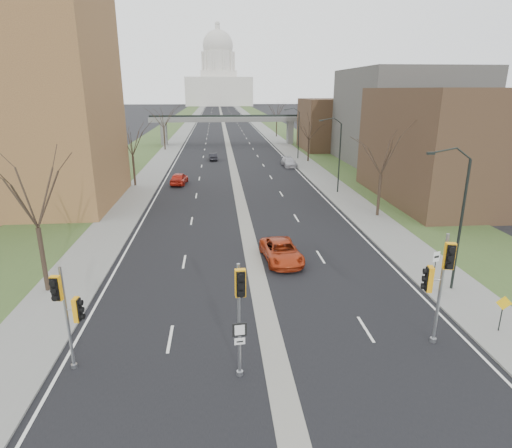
{
  "coord_description": "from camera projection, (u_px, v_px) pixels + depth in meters",
  "views": [
    {
      "loc": [
        -2.4,
        -16.84,
        11.89
      ],
      "look_at": [
        -0.03,
        9.49,
        3.52
      ],
      "focal_mm": 30.0,
      "sensor_mm": 36.0,
      "label": 1
    }
  ],
  "objects": [
    {
      "name": "car_left_far",
      "position": [
        213.0,
        157.0,
        74.51
      ],
      "size": [
        1.6,
        3.84,
        1.23
      ],
      "primitive_type": "imported",
      "rotation": [
        0.0,
        0.0,
        3.22
      ],
      "color": "black",
      "rests_on": "ground"
    },
    {
      "name": "pedestrian_bridge",
      "position": [
        228.0,
        122.0,
        94.29
      ],
      "size": [
        34.0,
        3.0,
        6.45
      ],
      "color": "slate",
      "rests_on": "ground"
    },
    {
      "name": "ground",
      "position": [
        275.0,
        358.0,
        19.79
      ],
      "size": [
        700.0,
        700.0,
        0.0
      ],
      "primitive_type": "plane",
      "color": "black",
      "rests_on": "ground"
    },
    {
      "name": "commercial_block_far",
      "position": [
        337.0,
        124.0,
        86.62
      ],
      "size": [
        14.0,
        14.0,
        10.0
      ],
      "primitive_type": "cube",
      "color": "#493322",
      "rests_on": "ground"
    },
    {
      "name": "road_surface",
      "position": [
        223.0,
        122.0,
        162.21
      ],
      "size": [
        20.0,
        600.0,
        0.01
      ],
      "primitive_type": "cube",
      "color": "black",
      "rests_on": "ground"
    },
    {
      "name": "streetlight_near",
      "position": [
        454.0,
        180.0,
        24.33
      ],
      "size": [
        2.61,
        0.2,
        8.7
      ],
      "color": "black",
      "rests_on": "sidewalk_right"
    },
    {
      "name": "capitol",
      "position": [
        219.0,
        79.0,
        318.02
      ],
      "size": [
        48.0,
        42.0,
        55.75
      ],
      "color": "silver",
      "rests_on": "ground"
    },
    {
      "name": "tree_left_b",
      "position": [
        131.0,
        137.0,
        52.88
      ],
      "size": [
        6.75,
        6.75,
        8.81
      ],
      "color": "#382B21",
      "rests_on": "sidewalk_left"
    },
    {
      "name": "signal_pole_right",
      "position": [
        439.0,
        275.0,
        19.76
      ],
      "size": [
        0.94,
        1.17,
        5.63
      ],
      "rotation": [
        0.0,
        0.0,
        -0.21
      ],
      "color": "gray",
      "rests_on": "ground"
    },
    {
      "name": "tree_left_a",
      "position": [
        31.0,
        186.0,
        24.27
      ],
      "size": [
        7.2,
        7.2,
        9.4
      ],
      "color": "#382B21",
      "rests_on": "sidewalk_left"
    },
    {
      "name": "signal_pole_left",
      "position": [
        67.0,
        305.0,
        17.95
      ],
      "size": [
        0.96,
        0.84,
        4.89
      ],
      "rotation": [
        0.0,
        0.0,
        -0.13
      ],
      "color": "gray",
      "rests_on": "ground"
    },
    {
      "name": "streetlight_far",
      "position": [
        294.0,
        119.0,
        73.7
      ],
      "size": [
        2.61,
        0.2,
        8.7
      ],
      "color": "black",
      "rests_on": "sidewalk_right"
    },
    {
      "name": "car_right_near",
      "position": [
        281.0,
        251.0,
        30.74
      ],
      "size": [
        2.9,
        5.47,
        1.47
      ],
      "primitive_type": "imported",
      "rotation": [
        0.0,
        0.0,
        0.09
      ],
      "color": "#A72F11",
      "rests_on": "ground"
    },
    {
      "name": "tree_right_a",
      "position": [
        383.0,
        148.0,
        39.79
      ],
      "size": [
        7.2,
        7.2,
        9.4
      ],
      "color": "#382B21",
      "rests_on": "sidewalk_right"
    },
    {
      "name": "sidewalk_left",
      "position": [
        191.0,
        122.0,
        161.17
      ],
      "size": [
        4.0,
        600.0,
        0.12
      ],
      "primitive_type": "cube",
      "color": "gray",
      "rests_on": "ground"
    },
    {
      "name": "grass_verge_right",
      "position": [
        270.0,
        121.0,
        163.74
      ],
      "size": [
        8.0,
        600.0,
        0.1
      ],
      "primitive_type": "cube",
      "color": "#334821",
      "rests_on": "ground"
    },
    {
      "name": "median_strip",
      "position": [
        223.0,
        122.0,
        162.21
      ],
      "size": [
        1.2,
        600.0,
        0.02
      ],
      "primitive_type": "cube",
      "color": "gray",
      "rests_on": "ground"
    },
    {
      "name": "tree_left_c",
      "position": [
        163.0,
        114.0,
        84.92
      ],
      "size": [
        7.65,
        7.65,
        9.99
      ],
      "color": "#382B21",
      "rests_on": "sidewalk_left"
    },
    {
      "name": "streetlight_mid",
      "position": [
        334.0,
        134.0,
        49.01
      ],
      "size": [
        2.61,
        0.2,
        8.7
      ],
      "color": "black",
      "rests_on": "sidewalk_right"
    },
    {
      "name": "warning_sign",
      "position": [
        503.0,
        308.0,
        21.42
      ],
      "size": [
        0.75,
        0.23,
        1.96
      ],
      "rotation": [
        0.0,
        0.0,
        -0.27
      ],
      "color": "black",
      "rests_on": "sidewalk_right"
    },
    {
      "name": "tree_right_b",
      "position": [
        309.0,
        127.0,
        71.37
      ],
      "size": [
        6.3,
        6.3,
        8.22
      ],
      "color": "#382B21",
      "rests_on": "sidewalk_right"
    },
    {
      "name": "car_left_near",
      "position": [
        179.0,
        178.0,
        55.55
      ],
      "size": [
        2.29,
        4.75,
        1.56
      ],
      "primitive_type": "imported",
      "rotation": [
        0.0,
        0.0,
        3.04
      ],
      "color": "red",
      "rests_on": "ground"
    },
    {
      "name": "sidewalk_right",
      "position": [
        254.0,
        121.0,
        163.22
      ],
      "size": [
        4.0,
        600.0,
        0.12
      ],
      "primitive_type": "cube",
      "color": "gray",
      "rests_on": "ground"
    },
    {
      "name": "car_right_mid",
      "position": [
        289.0,
        162.0,
        68.32
      ],
      "size": [
        2.26,
        4.93,
        1.4
      ],
      "primitive_type": "imported",
      "rotation": [
        0.0,
        0.0,
        0.06
      ],
      "color": "#A7A6AE",
      "rests_on": "ground"
    },
    {
      "name": "commercial_block_mid",
      "position": [
        404.0,
        117.0,
        69.29
      ],
      "size": [
        18.0,
        22.0,
        15.0
      ],
      "primitive_type": "cube",
      "color": "#53524C",
      "rests_on": "ground"
    },
    {
      "name": "speed_limit_sign",
      "position": [
        435.0,
        263.0,
        26.19
      ],
      "size": [
        0.49,
        0.17,
        2.32
      ],
      "rotation": [
        0.0,
        0.0,
        0.3
      ],
      "color": "black",
      "rests_on": "sidewalk_right"
    },
    {
      "name": "grass_verge_left",
      "position": [
        175.0,
        122.0,
        160.66
      ],
      "size": [
        8.0,
        600.0,
        0.1
      ],
      "primitive_type": "cube",
      "color": "#334821",
      "rests_on": "ground"
    },
    {
      "name": "commercial_block_near",
      "position": [
        460.0,
        145.0,
        46.61
      ],
      "size": [
        16.0,
        20.0,
        12.0
      ],
      "primitive_type": "cube",
      "color": "#493322",
      "rests_on": "ground"
    },
    {
      "name": "tree_right_c",
      "position": [
        277.0,
        109.0,
        108.98
      ],
      "size": [
        7.65,
        7.65,
        9.99
      ],
      "color": "#382B21",
      "rests_on": "sidewalk_right"
    },
    {
      "name": "signal_pole_median",
      "position": [
        240.0,
        303.0,
        17.22
      ],
      "size": [
        0.61,
        0.86,
        5.24
      ],
      "rotation": [
        0.0,
        0.0,
        0.09
      ],
      "color": "gray",
      "rests_on": "ground"
    }
  ]
}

